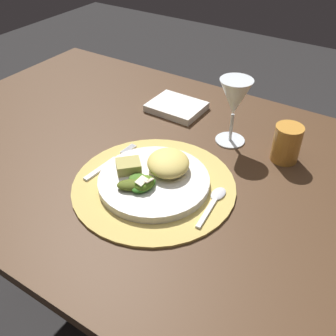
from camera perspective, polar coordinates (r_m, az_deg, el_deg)
name	(u,v)px	position (r m, az deg, el deg)	size (l,w,h in m)	color
ground_plane	(174,330)	(1.47, 0.86, -22.54)	(6.00, 6.00, 0.00)	#262424
dining_table	(176,202)	(0.99, 1.18, -4.99)	(1.45, 0.84, 0.72)	#492F1C
placemat	(155,186)	(0.85, -1.83, -2.63)	(0.36, 0.36, 0.01)	tan
dinner_plate	(155,182)	(0.84, -1.85, -2.02)	(0.24, 0.24, 0.02)	silver
pasta_serving	(168,163)	(0.85, 0.03, 0.76)	(0.10, 0.09, 0.04)	#E3C863
salad_greens	(139,183)	(0.81, -4.20, -2.24)	(0.08, 0.08, 0.03)	#505D1B
bread_piece	(128,166)	(0.86, -5.79, 0.28)	(0.05, 0.04, 0.02)	tan
fork	(109,163)	(0.92, -8.66, 0.69)	(0.02, 0.17, 0.00)	silver
spoon	(215,199)	(0.82, 6.84, -4.57)	(0.03, 0.13, 0.01)	silver
napkin	(176,107)	(1.13, 1.24, 8.89)	(0.15, 0.12, 0.02)	white
wine_glass	(235,100)	(0.95, 9.68, 9.81)	(0.08, 0.08, 0.17)	silver
amber_tumbler	(287,143)	(0.95, 16.91, 3.45)	(0.06, 0.06, 0.09)	gold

